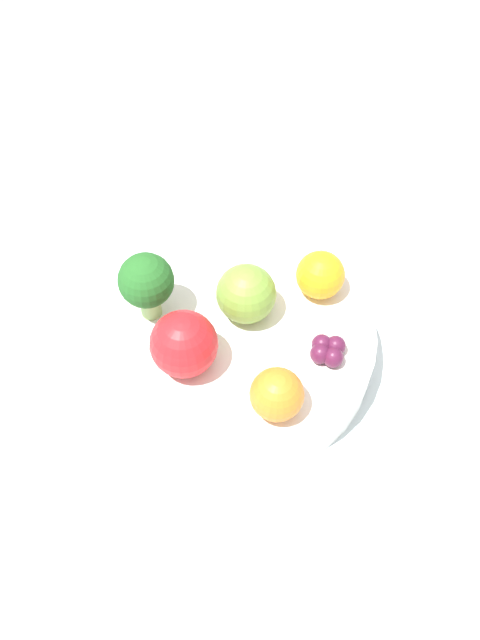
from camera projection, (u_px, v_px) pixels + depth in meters
ground_plane at (240, 367)px, 0.56m from camera, size 6.00×6.00×0.00m
table_surface at (240, 361)px, 0.55m from camera, size 1.20×1.20×0.02m
bowl at (240, 342)px, 0.52m from camera, size 0.22×0.22×0.04m
broccoli at (146, 282)px, 0.49m from camera, size 0.04×0.04×0.06m
apple_red at (246, 294)px, 0.50m from camera, size 0.05×0.05×0.05m
apple_green at (184, 344)px, 0.47m from camera, size 0.05×0.05×0.05m
orange_front at (320, 275)px, 0.52m from camera, size 0.04×0.04×0.04m
orange_back at (277, 394)px, 0.45m from camera, size 0.04×0.04×0.04m
grape_cluster at (328, 350)px, 0.48m from camera, size 0.03×0.03×0.02m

